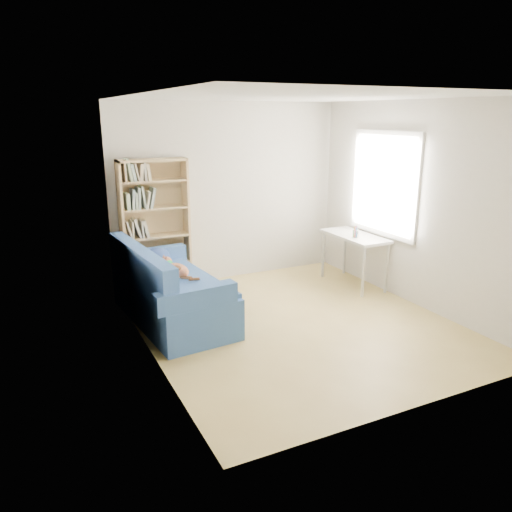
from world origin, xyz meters
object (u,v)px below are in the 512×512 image
Objects in this scene: sofa at (169,292)px; bookshelf at (156,232)px; desk at (354,240)px; pen_cup at (355,233)px.

sofa is 1.20m from bookshelf.
bookshelf reaches higher than desk.
sofa is 2.76m from pen_cup.
sofa is 1.08× the size of bookshelf.
bookshelf is 2.83m from desk.
desk is 6.72× the size of pen_cup.
bookshelf is 2.79m from pen_cup.
bookshelf is at bearing 76.52° from sofa.
pen_cup is at bearing -22.97° from bookshelf.
bookshelf is 11.43× the size of pen_cup.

